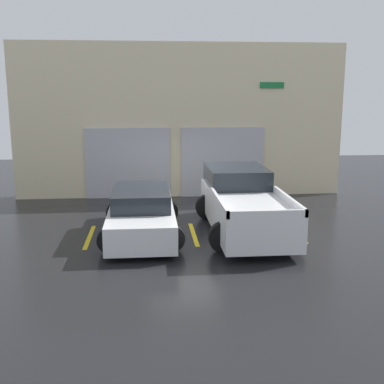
% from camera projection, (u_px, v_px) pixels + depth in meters
% --- Properties ---
extents(ground_plane, '(28.00, 28.00, 0.00)m').
position_uv_depth(ground_plane, '(188.00, 216.00, 15.31)').
color(ground_plane, black).
extents(shophouse_building, '(12.23, 0.68, 5.65)m').
position_uv_depth(shophouse_building, '(180.00, 122.00, 17.95)').
color(shophouse_building, beige).
rests_on(shophouse_building, ground).
extents(pickup_truck, '(2.44, 5.11, 1.66)m').
position_uv_depth(pickup_truck, '(243.00, 203.00, 13.60)').
color(pickup_truck, white).
rests_on(pickup_truck, ground).
extents(sedan_white, '(2.16, 4.42, 1.30)m').
position_uv_depth(sedan_white, '(142.00, 214.00, 13.15)').
color(sedan_white, white).
rests_on(sedan_white, ground).
extents(parking_stripe_far_left, '(0.12, 2.20, 0.01)m').
position_uv_depth(parking_stripe_far_left, '(90.00, 237.00, 13.12)').
color(parking_stripe_far_left, gold).
rests_on(parking_stripe_far_left, ground).
extents(parking_stripe_left, '(0.12, 2.20, 0.01)m').
position_uv_depth(parking_stripe_left, '(194.00, 234.00, 13.38)').
color(parking_stripe_left, gold).
rests_on(parking_stripe_left, ground).
extents(parking_stripe_centre, '(0.12, 2.20, 0.01)m').
position_uv_depth(parking_stripe_centre, '(294.00, 231.00, 13.63)').
color(parking_stripe_centre, gold).
rests_on(parking_stripe_centre, ground).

